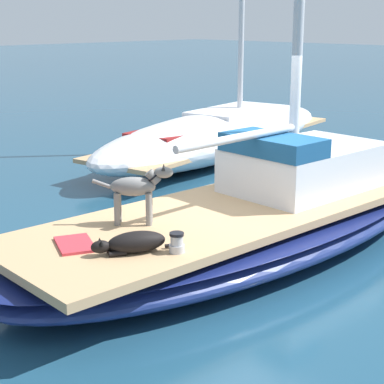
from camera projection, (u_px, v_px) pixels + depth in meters
The scene contains 8 objects.
ground_plane at pixel (246, 252), 8.38m from camera, with size 120.00×120.00×0.00m, color navy.
sailboat_main at pixel (246, 228), 8.29m from camera, with size 2.84×7.34×0.66m.
cabin_house at pixel (303, 165), 8.84m from camera, with size 1.50×2.28×0.84m.
dog_black at pixel (133, 243), 6.48m from camera, with size 0.52×0.89×0.22m.
dog_grey at pixel (137, 189), 7.31m from camera, with size 0.73×0.71×0.70m.
deck_winch at pixel (177, 243), 6.49m from camera, with size 0.16×0.16×0.21m.
deck_towel at pixel (75, 244), 6.70m from camera, with size 0.56×0.36×0.03m, color #C6333D.
moored_boat_port_side at pixel (220, 133), 13.91m from camera, with size 3.44×8.21×7.83m.
Camera 1 is at (5.07, -6.07, 2.98)m, focal length 59.68 mm.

